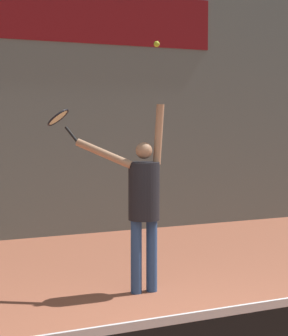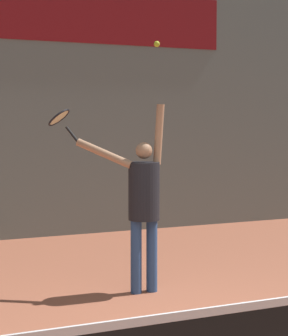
# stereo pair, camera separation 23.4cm
# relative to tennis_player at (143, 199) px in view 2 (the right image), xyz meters

# --- Properties ---
(back_wall) EXTENTS (18.00, 0.10, 5.00)m
(back_wall) POSITION_rel_tennis_player_xyz_m (-0.07, 3.93, 1.39)
(back_wall) COLOR slate
(back_wall) RESTS_ON ground_plane
(sponsor_banner) EXTENTS (6.53, 0.02, 0.94)m
(sponsor_banner) POSITION_rel_tennis_player_xyz_m (-0.07, 3.87, 2.76)
(sponsor_banner) COLOR maroon
(tennis_player) EXTENTS (0.98, 0.64, 2.22)m
(tennis_player) POSITION_rel_tennis_player_xyz_m (0.00, 0.00, 0.00)
(tennis_player) COLOR #2D4C7F
(tennis_player) RESTS_ON ground_plane
(tennis_racket) EXTENTS (0.40, 0.40, 0.40)m
(tennis_racket) POSITION_rel_tennis_player_xyz_m (-0.84, 0.54, 0.93)
(tennis_racket) COLOR black
(tennis_ball) EXTENTS (0.07, 0.07, 0.07)m
(tennis_ball) POSITION_rel_tennis_player_xyz_m (0.16, -0.03, 1.80)
(tennis_ball) COLOR #CCDB2D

